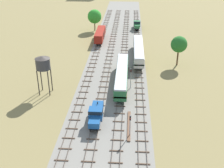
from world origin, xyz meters
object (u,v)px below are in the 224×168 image
Objects in this scene: signal_post_nearest at (131,76)px; signal_post_near at (130,123)px; water_tower at (43,63)px; passenger_coach_centre_left_near at (122,75)px; freight_boxcar_far_left_midfar at (100,34)px; shunter_loco_centre_far at (137,24)px; passenger_coach_centre_mid at (138,50)px; shunter_loco_left_nearest at (96,114)px.

signal_post_nearest is 19.45m from signal_post_near.
passenger_coach_centre_left_near is at bearing 17.86° from water_tower.
freight_boxcar_far_left_midfar is 1.65× the size of shunter_loco_centre_far.
passenger_coach_centre_left_near is 18.95m from passenger_coach_centre_mid.
signal_post_nearest is at bearing 90.00° from signal_post_near.
freight_boxcar_far_left_midfar is 41.67m from water_tower.
signal_post_nearest is (-2.25, -53.55, 1.37)m from shunter_loco_centre_far.
passenger_coach_centre_mid is at bearing -50.12° from freight_boxcar_far_left_midfar.
passenger_coach_centre_left_near is 21.72m from signal_post_near.
signal_post_nearest is at bearing -92.41° from shunter_loco_centre_far.
passenger_coach_centre_mid is 33.00m from shunter_loco_centre_far.
passenger_coach_centre_mid reaches higher than shunter_loco_left_nearest.
passenger_coach_centre_mid is at bearing 86.78° from signal_post_near.
passenger_coach_centre_left_near is at bearing -75.40° from freight_boxcar_far_left_midfar.
passenger_coach_centre_mid reaches higher than freight_boxcar_far_left_midfar.
passenger_coach_centre_mid is 21.08m from freight_boxcar_far_left_midfar.
shunter_loco_left_nearest is 1.00× the size of shunter_loco_centre_far.
passenger_coach_centre_left_near is 3.21m from signal_post_nearest.
shunter_loco_left_nearest is 0.38× the size of passenger_coach_centre_mid.
freight_boxcar_far_left_midfar is at bearing 94.95° from shunter_loco_left_nearest.
freight_boxcar_far_left_midfar is at bearing 129.88° from passenger_coach_centre_mid.
shunter_loco_left_nearest is 18.62m from water_tower.
shunter_loco_left_nearest is at bearing -104.13° from passenger_coach_centre_mid.
water_tower is 1.75× the size of signal_post_nearest.
signal_post_near reaches higher than freight_boxcar_far_left_midfar.
passenger_coach_centre_left_near is 51.60m from shunter_loco_centre_far.
passenger_coach_centre_mid is 20.70m from signal_post_nearest.
passenger_coach_centre_mid is 4.14× the size of signal_post_nearest.
freight_boxcar_far_left_midfar is at bearing 101.33° from signal_post_near.
shunter_loco_left_nearest is 1.86× the size of signal_post_near.
shunter_loco_centre_far is 1.59× the size of signal_post_nearest.
signal_post_nearest is at bearing -72.96° from freight_boxcar_far_left_midfar.
passenger_coach_centre_mid reaches higher than shunter_loco_centre_far.
signal_post_nearest is (-2.25, -20.56, 0.76)m from passenger_coach_centre_mid.
passenger_coach_centre_mid is 2.37× the size of water_tower.
passenger_coach_centre_left_near is 1.00× the size of passenger_coach_centre_mid.
freight_boxcar_far_left_midfar is at bearing 107.04° from signal_post_nearest.
signal_post_near is (2.25, -21.60, 0.31)m from passenger_coach_centre_left_near.
passenger_coach_centre_left_near is at bearing 136.35° from signal_post_nearest.
signal_post_nearest is at bearing 66.10° from shunter_loco_left_nearest.
passenger_coach_centre_left_near is at bearing -95.01° from shunter_loco_centre_far.
water_tower reaches higher than freight_boxcar_far_left_midfar.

